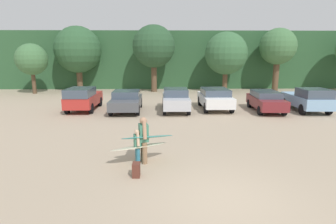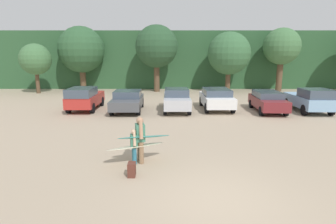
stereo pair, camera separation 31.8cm
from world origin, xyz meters
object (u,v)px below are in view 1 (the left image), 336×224
(person_child, at_px, (137,144))
(parked_car_maroon, at_px, (266,100))
(surfboard_teal, at_px, (147,137))
(surfboard_cream, at_px, (139,147))
(parked_car_silver, at_px, (176,99))
(person_adult, at_px, (144,137))
(backpack_dropped, at_px, (136,170))
(parked_car_sky_blue, at_px, (308,99))
(parked_car_red, at_px, (83,98))
(parked_car_dark_gray, at_px, (126,100))
(parked_car_white, at_px, (215,98))

(person_child, bearing_deg, parked_car_maroon, -144.78)
(surfboard_teal, relative_size, surfboard_cream, 0.89)
(parked_car_silver, distance_m, surfboard_teal, 9.56)
(person_adult, relative_size, backpack_dropped, 3.73)
(parked_car_silver, distance_m, parked_car_sky_blue, 9.07)
(parked_car_sky_blue, bearing_deg, surfboard_cream, 130.93)
(parked_car_sky_blue, bearing_deg, person_adult, 131.28)
(surfboard_teal, bearing_deg, parked_car_red, -75.36)
(surfboard_teal, height_order, surfboard_cream, surfboard_teal)
(parked_car_silver, bearing_deg, parked_car_red, 87.78)
(parked_car_red, bearing_deg, parked_car_silver, -92.28)
(parked_car_dark_gray, distance_m, parked_car_maroon, 9.61)
(parked_car_silver, height_order, person_child, parked_car_silver)
(parked_car_dark_gray, bearing_deg, parked_car_red, 83.42)
(parked_car_red, bearing_deg, parked_car_dark_gray, -95.86)
(parked_car_maroon, bearing_deg, backpack_dropped, 145.53)
(parked_car_silver, relative_size, person_child, 3.44)
(parked_car_silver, relative_size, person_adult, 2.58)
(parked_car_maroon, distance_m, person_child, 12.26)
(parked_car_red, relative_size, person_child, 3.29)
(parked_car_silver, distance_m, person_adult, 9.55)
(parked_car_dark_gray, xyz_separation_m, parked_car_sky_blue, (12.44, -0.33, 0.11))
(parked_car_maroon, distance_m, surfboard_cream, 12.17)
(person_child, height_order, surfboard_teal, person_child)
(parked_car_red, relative_size, parked_car_white, 0.97)
(parked_car_sky_blue, height_order, surfboard_teal, parked_car_sky_blue)
(parked_car_silver, bearing_deg, surfboard_teal, 171.04)
(parked_car_white, height_order, person_child, parked_car_white)
(parked_car_dark_gray, bearing_deg, person_child, -171.48)
(parked_car_white, bearing_deg, parked_car_dark_gray, 94.59)
(parked_car_white, xyz_separation_m, person_child, (-4.64, -10.02, -0.10))
(parked_car_white, height_order, surfboard_teal, parked_car_white)
(parked_car_red, distance_m, person_child, 10.79)
(person_child, bearing_deg, surfboard_cream, -137.82)
(parked_car_white, xyz_separation_m, surfboard_teal, (-4.30, -9.95, 0.14))
(backpack_dropped, bearing_deg, parked_car_maroon, 52.41)
(parked_car_red, bearing_deg, surfboard_cream, -154.47)
(parked_car_red, bearing_deg, parked_car_sky_blue, -92.60)
(parked_car_red, height_order, person_child, parked_car_red)
(person_child, bearing_deg, parked_car_dark_gray, -94.36)
(parked_car_dark_gray, relative_size, surfboard_teal, 2.21)
(backpack_dropped, bearing_deg, parked_car_silver, 80.61)
(surfboard_cream, height_order, backpack_dropped, surfboard_cream)
(person_adult, relative_size, surfboard_cream, 0.76)
(parked_car_maroon, xyz_separation_m, surfboard_cream, (-7.98, -9.19, -0.15))
(parked_car_red, xyz_separation_m, parked_car_silver, (6.43, -0.23, -0.06))
(parked_car_maroon, distance_m, person_adult, 12.04)
(parked_car_red, height_order, parked_car_sky_blue, parked_car_sky_blue)
(parked_car_dark_gray, xyz_separation_m, parked_car_white, (6.22, 0.57, 0.07))
(surfboard_cream, bearing_deg, person_child, 30.37)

